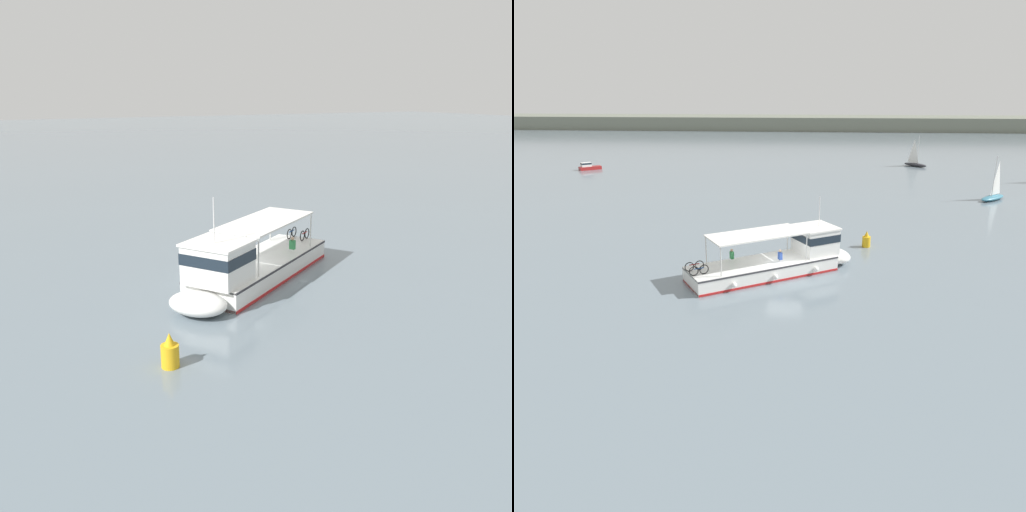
{
  "view_description": "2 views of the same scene",
  "coord_description": "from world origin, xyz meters",
  "views": [
    {
      "loc": [
        12.35,
        25.82,
        10.03
      ],
      "look_at": [
        -1.09,
        0.36,
        1.4
      ],
      "focal_mm": 38.58,
      "sensor_mm": 36.0,
      "label": 1
    },
    {
      "loc": [
        1.97,
        -31.52,
        12.34
      ],
      "look_at": [
        -1.09,
        0.36,
        1.4
      ],
      "focal_mm": 33.29,
      "sensor_mm": 36.0,
      "label": 2
    }
  ],
  "objects": [
    {
      "name": "ferry_main",
      "position": [
        -0.24,
        0.92,
        1.01
      ],
      "size": [
        12.32,
        9.55,
        5.32
      ],
      "color": "white",
      "rests_on": "ground"
    },
    {
      "name": "channel_buoy",
      "position": [
        6.44,
        7.68,
        0.57
      ],
      "size": [
        0.7,
        0.7,
        1.4
      ],
      "color": "gold",
      "rests_on": "ground"
    },
    {
      "name": "ground_plane",
      "position": [
        0.0,
        0.0,
        0.0
      ],
      "size": [
        400.0,
        400.0,
        0.0
      ],
      "primitive_type": "plane",
      "color": "slate"
    }
  ]
}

